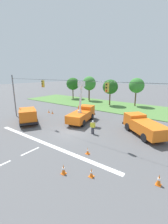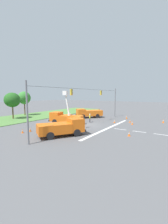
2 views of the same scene
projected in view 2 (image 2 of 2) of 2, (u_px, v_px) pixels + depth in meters
The scene contains 18 objects.
ground_plane at pixel (88, 125), 27.85m from camera, with size 200.00×200.00×0.00m, color #565659.
grass_verge at pixel (28, 117), 37.65m from camera, with size 56.00×12.00×0.10m, color #517F3D.
lane_markings at pixel (117, 129), 24.79m from camera, with size 17.60×15.25×0.01m.
signal_gantry at pixel (88, 102), 27.35m from camera, with size 26.20×0.33×7.20m.
tree_centre at pixel (12, 100), 34.19m from camera, with size 3.53×3.46×6.11m.
tree_east at pixel (24, 98), 39.96m from camera, with size 3.44×3.02×6.48m.
utility_truck_bucket_lift at pixel (65, 117), 28.79m from camera, with size 3.73×6.72×6.35m.
utility_truck_support_near at pixel (63, 127), 20.48m from camera, with size 6.67×5.41×2.32m.
utility_truck_support_far at pixel (89, 113), 36.66m from camera, with size 6.42×5.94×2.19m.
road_worker at pixel (90, 118), 30.49m from camera, with size 0.59×0.39×1.77m.
traffic_cone_foreground_left at pixel (22, 131), 22.09m from camera, with size 0.36×0.36×0.63m.
traffic_cone_foreground_right at pixel (132, 123), 28.32m from camera, with size 0.36×0.36×0.77m.
traffic_cone_mid_left at pixel (30, 129), 22.99m from camera, with size 0.36×0.36×0.68m.
traffic_cone_mid_right at pixel (127, 117), 34.96m from camera, with size 0.36×0.36×0.81m.
traffic_cone_near_bucket at pixel (129, 134), 20.41m from camera, with size 0.36×0.36×0.67m.
traffic_cone_lane_edge_a at pixel (163, 121), 29.94m from camera, with size 0.36×0.36×0.80m.
traffic_cone_lane_edge_b at pixel (114, 121), 30.06m from camera, with size 0.36×0.36×0.65m.
traffic_cone_far_left at pixel (130, 121), 30.42m from camera, with size 0.36×0.36×0.66m.
Camera 2 is at (-23.34, -14.34, 5.64)m, focal length 24.00 mm.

